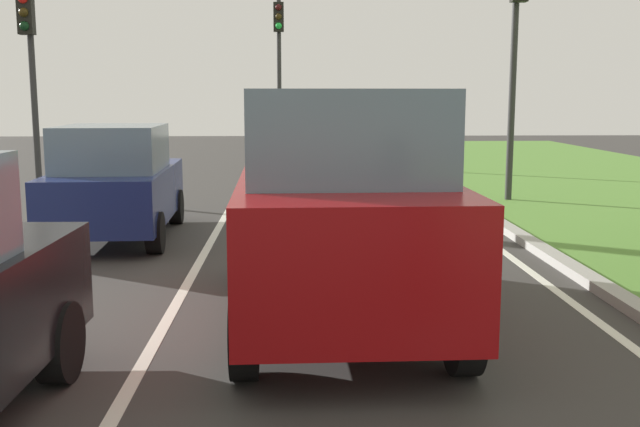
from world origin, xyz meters
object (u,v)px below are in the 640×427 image
object	(u,v)px
traffic_light_near_right	(516,32)
car_suv_ahead	(339,205)
traffic_light_overhead_left	(29,53)
car_hatchback_far	(116,183)
traffic_light_far_median	(279,51)

from	to	relation	value
traffic_light_near_right	car_suv_ahead	bearing A→B (deg)	-116.88
car_suv_ahead	traffic_light_near_right	size ratio (longest dim) A/B	0.89
traffic_light_near_right	traffic_light_overhead_left	world-z (taller)	traffic_light_near_right
car_hatchback_far	traffic_light_overhead_left	distance (m)	6.15
car_hatchback_far	traffic_light_near_right	distance (m)	8.56
traffic_light_near_right	traffic_light_far_median	size ratio (longest dim) A/B	0.95
car_suv_ahead	traffic_light_far_median	bearing A→B (deg)	91.70
car_hatchback_far	car_suv_ahead	bearing A→B (deg)	-56.24
traffic_light_overhead_left	car_hatchback_far	bearing A→B (deg)	-59.54
car_suv_ahead	traffic_light_overhead_left	size ratio (longest dim) A/B	0.99
car_suv_ahead	car_hatchback_far	size ratio (longest dim) A/B	1.21
traffic_light_far_median	traffic_light_near_right	bearing A→B (deg)	-60.54
car_hatchback_far	traffic_light_far_median	world-z (taller)	traffic_light_far_median
car_hatchback_far	traffic_light_far_median	distance (m)	12.92
traffic_light_overhead_left	car_suv_ahead	bearing A→B (deg)	-56.87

